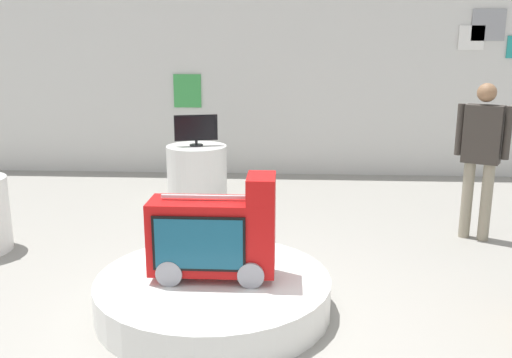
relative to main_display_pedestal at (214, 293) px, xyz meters
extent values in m
plane|color=gray|center=(0.29, -0.30, -0.14)|extent=(30.00, 30.00, 0.00)
cube|color=silver|center=(0.29, 4.95, 1.31)|extent=(12.71, 0.10, 2.90)
cube|color=green|center=(-1.05, 4.89, 1.22)|extent=(0.45, 0.02, 0.53)
cube|color=white|center=(3.41, 4.89, 2.06)|extent=(0.39, 0.02, 0.37)
cube|color=gray|center=(3.65, 4.89, 2.25)|extent=(0.51, 0.02, 0.47)
cylinder|color=silver|center=(0.00, 0.00, 0.00)|extent=(1.90, 1.90, 0.28)
cylinder|color=gray|center=(-0.32, 0.00, 0.25)|extent=(0.21, 0.42, 0.21)
cylinder|color=gray|center=(0.32, 0.00, 0.25)|extent=(0.21, 0.42, 0.21)
cube|color=#B70F0F|center=(0.00, 0.00, 0.50)|extent=(0.99, 0.37, 0.58)
cube|color=#B70F0F|center=(0.39, 0.00, 0.89)|extent=(0.22, 0.37, 0.20)
cube|color=black|center=(-0.08, -0.20, 0.50)|extent=(0.71, 0.02, 0.43)
cube|color=navy|center=(-0.08, -0.20, 0.50)|extent=(0.67, 0.02, 0.39)
cube|color=#B2B2B7|center=(0.00, 0.00, 0.82)|extent=(0.79, 0.03, 0.02)
cylinder|color=silver|center=(-0.64, 3.16, 0.25)|extent=(0.81, 0.81, 0.78)
cylinder|color=black|center=(-0.64, 3.16, 0.65)|extent=(0.18, 0.18, 0.02)
cylinder|color=black|center=(-0.64, 3.16, 0.68)|extent=(0.04, 0.04, 0.05)
cube|color=black|center=(-0.64, 3.16, 0.88)|extent=(0.57, 0.18, 0.34)
cube|color=black|center=(-0.64, 3.14, 0.88)|extent=(0.52, 0.15, 0.31)
cylinder|color=gray|center=(2.76, 1.82, 0.29)|extent=(0.12, 0.12, 0.86)
cylinder|color=gray|center=(2.58, 1.91, 0.29)|extent=(0.12, 0.12, 0.86)
cube|color=#38332D|center=(2.67, 1.87, 1.03)|extent=(0.43, 0.36, 0.62)
sphere|color=#8C6647|center=(2.67, 1.87, 1.47)|extent=(0.20, 0.20, 0.20)
cylinder|color=#38332D|center=(2.88, 1.75, 1.06)|extent=(0.08, 0.08, 0.56)
cylinder|color=#38332D|center=(2.46, 1.98, 1.06)|extent=(0.08, 0.08, 0.56)
camera|label=1|loc=(0.58, -4.15, 1.98)|focal=39.07mm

